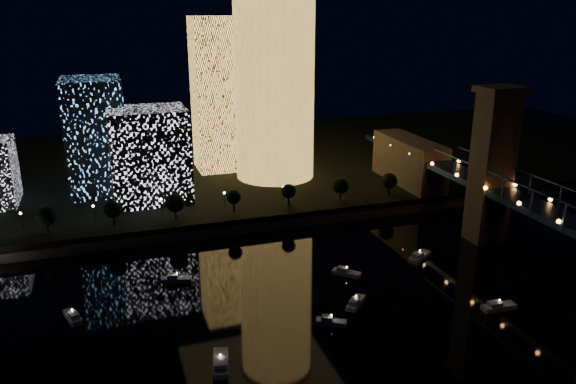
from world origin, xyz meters
name	(u,v)px	position (x,y,z in m)	size (l,w,h in m)	color
ground	(374,363)	(0.00, 0.00, 0.00)	(520.00, 520.00, 0.00)	black
far_bank	(220,164)	(0.00, 160.00, 2.50)	(420.00, 160.00, 5.00)	black
seawall	(267,224)	(0.00, 82.00, 1.50)	(420.00, 6.00, 3.00)	#6B5E4C
tower_cylindrical	(274,73)	(16.67, 126.10, 47.73)	(34.00, 34.00, 85.21)	#FFB751
tower_rectangular	(218,95)	(-2.70, 145.74, 37.19)	(20.23, 20.23, 64.38)	#FFB751
midrise_blocks	(53,153)	(-68.47, 123.27, 22.29)	(108.93, 43.50, 42.92)	silver
motorboats	(322,328)	(-5.89, 15.26, 0.81)	(109.00, 85.47, 2.78)	silver
esplanade_trees	(168,204)	(-32.27, 88.00, 10.47)	(165.77, 6.35, 8.67)	black
street_lamps	(161,203)	(-34.00, 94.00, 9.02)	(132.70, 0.70, 5.65)	black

